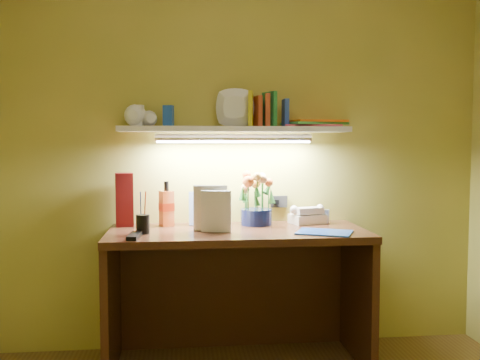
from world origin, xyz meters
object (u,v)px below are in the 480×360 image
(whisky_bottle, at_px, (167,204))
(desk, at_px, (238,298))
(flower_bouquet, at_px, (256,197))
(desk_clock, at_px, (322,216))
(telephone, at_px, (307,214))

(whisky_bottle, bearing_deg, desk, -24.85)
(flower_bouquet, bearing_deg, desk, -126.61)
(desk, distance_m, desk_clock, 0.69)
(desk_clock, bearing_deg, telephone, -159.75)
(desk_clock, distance_m, whisky_bottle, 0.91)
(desk, relative_size, telephone, 7.66)
(desk, xyz_separation_m, flower_bouquet, (0.13, 0.17, 0.53))
(telephone, bearing_deg, whisky_bottle, 163.51)
(flower_bouquet, distance_m, telephone, 0.32)
(flower_bouquet, xyz_separation_m, desk_clock, (0.39, 0.01, -0.12))
(desk, bearing_deg, whisky_bottle, 155.15)
(whisky_bottle, bearing_deg, flower_bouquet, -1.19)
(desk_clock, relative_size, whisky_bottle, 0.32)
(flower_bouquet, xyz_separation_m, telephone, (0.30, 0.01, -0.10))
(flower_bouquet, bearing_deg, desk_clock, 1.45)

